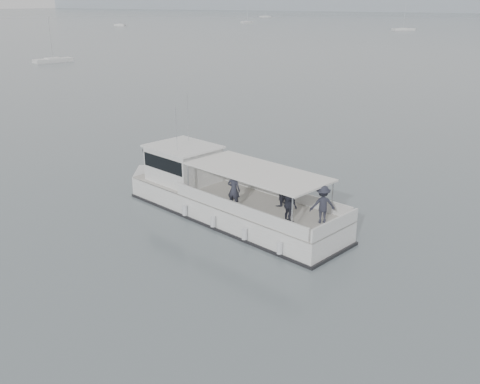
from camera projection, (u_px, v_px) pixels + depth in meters
The scene contains 2 objects.
ground at pixel (267, 238), 26.53m from camera, with size 1400.00×1400.00×0.00m, color slate.
tour_boat at pixel (215, 194), 29.46m from camera, with size 15.26×5.79×6.35m.
Camera 1 is at (12.75, -20.61, 11.12)m, focal length 40.00 mm.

